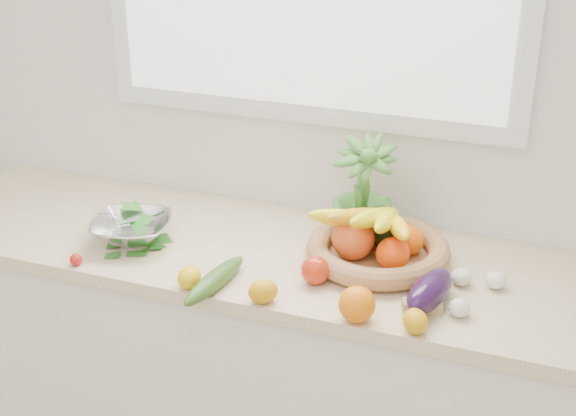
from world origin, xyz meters
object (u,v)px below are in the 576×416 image
(fruit_basket, at_px, (377,243))
(colander_with_spinach, at_px, (131,224))
(eggplant, at_px, (430,291))
(cucumber, at_px, (215,280))
(potted_herb, at_px, (363,193))
(apple, at_px, (315,270))

(fruit_basket, xyz_separation_m, colander_with_spinach, (-0.70, -0.14, 0.01))
(eggplant, distance_m, cucumber, 0.56)
(cucumber, xyz_separation_m, fruit_basket, (0.36, 0.30, 0.03))
(cucumber, distance_m, potted_herb, 0.51)
(fruit_basket, relative_size, colander_with_spinach, 1.74)
(eggplant, bearing_deg, cucumber, -168.42)
(cucumber, relative_size, potted_herb, 0.85)
(potted_herb, bearing_deg, apple, -100.42)
(potted_herb, distance_m, fruit_basket, 0.15)
(colander_with_spinach, bearing_deg, eggplant, -3.01)
(cucumber, relative_size, fruit_basket, 0.56)
(potted_herb, xyz_separation_m, colander_with_spinach, (-0.63, -0.23, -0.10))
(eggplant, xyz_separation_m, cucumber, (-0.55, -0.11, -0.02))
(eggplant, distance_m, colander_with_spinach, 0.89)
(eggplant, relative_size, colander_with_spinach, 0.76)
(cucumber, bearing_deg, potted_herb, 53.62)
(apple, relative_size, eggplant, 0.36)
(apple, relative_size, colander_with_spinach, 0.27)
(fruit_basket, bearing_deg, eggplant, -45.33)
(apple, distance_m, eggplant, 0.31)
(cucumber, bearing_deg, apple, 26.78)
(cucumber, distance_m, fruit_basket, 0.47)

